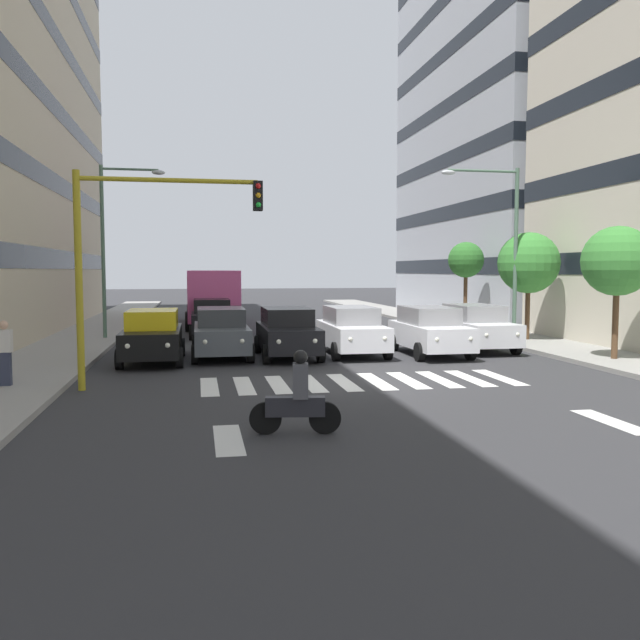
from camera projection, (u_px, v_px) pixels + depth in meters
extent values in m
plane|color=#2D2D30|center=(360.00, 382.00, 17.88)|extent=(180.00, 180.00, 0.00)
cube|color=#ADB2BC|center=(526.00, 86.00, 41.41)|extent=(11.05, 18.79, 29.17)
cube|color=black|center=(522.00, 267.00, 42.27)|extent=(11.09, 18.83, 0.90)
cube|color=black|center=(523.00, 216.00, 42.02)|extent=(11.09, 18.83, 0.90)
cube|color=black|center=(525.00, 164.00, 41.78)|extent=(11.09, 18.83, 0.90)
cube|color=black|center=(526.00, 112.00, 41.53)|extent=(11.09, 18.83, 0.90)
cube|color=black|center=(527.00, 60.00, 41.28)|extent=(11.09, 18.83, 0.90)
cube|color=black|center=(528.00, 7.00, 41.04)|extent=(11.09, 18.83, 0.90)
cube|color=silver|center=(499.00, 377.00, 18.62)|extent=(0.45, 2.80, 0.01)
cube|color=silver|center=(469.00, 378.00, 18.45)|extent=(0.45, 2.80, 0.01)
cube|color=silver|center=(439.00, 379.00, 18.29)|extent=(0.45, 2.80, 0.01)
cube|color=silver|center=(408.00, 380.00, 18.12)|extent=(0.45, 2.80, 0.01)
cube|color=silver|center=(376.00, 381.00, 17.96)|extent=(0.45, 2.80, 0.01)
cube|color=silver|center=(344.00, 382.00, 17.80)|extent=(0.45, 2.80, 0.01)
cube|color=silver|center=(311.00, 383.00, 17.63)|extent=(0.45, 2.80, 0.01)
cube|color=silver|center=(278.00, 384.00, 17.47)|extent=(0.45, 2.80, 0.01)
cube|color=silver|center=(244.00, 385.00, 17.30)|extent=(0.45, 2.80, 0.01)
cube|color=silver|center=(209.00, 386.00, 17.14)|extent=(0.45, 2.80, 0.01)
cube|color=silver|center=(611.00, 421.00, 13.19)|extent=(0.50, 2.20, 0.01)
cube|color=silver|center=(228.00, 439.00, 11.79)|extent=(0.50, 2.20, 0.01)
cube|color=silver|center=(476.00, 331.00, 24.78)|extent=(1.80, 4.40, 0.80)
cube|color=gray|center=(474.00, 313.00, 24.93)|extent=(1.58, 2.46, 0.60)
cylinder|color=black|center=(516.00, 346.00, 23.56)|extent=(0.22, 0.64, 0.64)
cylinder|color=black|center=(469.00, 347.00, 23.23)|extent=(0.22, 0.64, 0.64)
cylinder|color=black|center=(481.00, 338.00, 26.40)|extent=(0.22, 0.64, 0.64)
cylinder|color=black|center=(439.00, 338.00, 26.07)|extent=(0.22, 0.64, 0.64)
sphere|color=white|center=(517.00, 335.00, 22.78)|extent=(0.18, 0.18, 0.18)
sphere|color=white|center=(486.00, 335.00, 22.56)|extent=(0.18, 0.18, 0.18)
cube|color=silver|center=(430.00, 335.00, 23.36)|extent=(1.80, 4.40, 0.80)
cube|color=gray|center=(428.00, 315.00, 23.50)|extent=(1.58, 2.46, 0.60)
cylinder|color=black|center=(470.00, 351.00, 22.13)|extent=(0.22, 0.64, 0.64)
cylinder|color=black|center=(419.00, 352.00, 21.80)|extent=(0.22, 0.64, 0.64)
cylinder|color=black|center=(439.00, 341.00, 24.98)|extent=(0.22, 0.64, 0.64)
cylinder|color=black|center=(394.00, 342.00, 24.65)|extent=(0.22, 0.64, 0.64)
sphere|color=white|center=(470.00, 339.00, 21.35)|extent=(0.18, 0.18, 0.18)
sphere|color=white|center=(436.00, 340.00, 21.14)|extent=(0.18, 0.18, 0.18)
cube|color=silver|center=(352.00, 335.00, 23.47)|extent=(1.80, 4.40, 0.80)
cube|color=gray|center=(351.00, 315.00, 23.61)|extent=(1.58, 2.46, 0.60)
cylinder|color=black|center=(388.00, 350.00, 22.24)|extent=(0.22, 0.64, 0.64)
cylinder|color=black|center=(336.00, 352.00, 21.91)|extent=(0.22, 0.64, 0.64)
cylinder|color=black|center=(366.00, 341.00, 25.09)|extent=(0.22, 0.64, 0.64)
cylinder|color=black|center=(320.00, 342.00, 24.76)|extent=(0.22, 0.64, 0.64)
sphere|color=white|center=(384.00, 339.00, 21.46)|extent=(0.18, 0.18, 0.18)
sphere|color=white|center=(350.00, 339.00, 21.25)|extent=(0.18, 0.18, 0.18)
cube|color=black|center=(288.00, 337.00, 22.76)|extent=(1.80, 4.40, 0.80)
cube|color=black|center=(287.00, 316.00, 22.90)|extent=(1.58, 2.46, 0.60)
cylinder|color=black|center=(321.00, 353.00, 21.53)|extent=(0.22, 0.64, 0.64)
cylinder|color=black|center=(266.00, 354.00, 21.20)|extent=(0.22, 0.64, 0.64)
cylinder|color=black|center=(306.00, 343.00, 24.38)|extent=(0.22, 0.64, 0.64)
cylinder|color=black|center=(258.00, 344.00, 24.05)|extent=(0.22, 0.64, 0.64)
sphere|color=white|center=(315.00, 341.00, 20.75)|extent=(0.18, 0.18, 0.18)
sphere|color=white|center=(279.00, 342.00, 20.54)|extent=(0.18, 0.18, 0.18)
cube|color=#474C51|center=(221.00, 337.00, 22.70)|extent=(1.80, 4.40, 0.80)
cube|color=#343639|center=(221.00, 316.00, 22.85)|extent=(1.58, 2.46, 0.60)
cylinder|color=black|center=(251.00, 353.00, 21.48)|extent=(0.22, 0.64, 0.64)
cylinder|color=black|center=(195.00, 354.00, 21.15)|extent=(0.22, 0.64, 0.64)
cylinder|color=black|center=(244.00, 343.00, 24.32)|extent=(0.22, 0.64, 0.64)
cylinder|color=black|center=(195.00, 344.00, 23.99)|extent=(0.22, 0.64, 0.64)
sphere|color=white|center=(242.00, 341.00, 20.70)|extent=(0.18, 0.18, 0.18)
sphere|color=white|center=(205.00, 342.00, 20.48)|extent=(0.18, 0.18, 0.18)
cube|color=black|center=(153.00, 341.00, 21.58)|extent=(1.80, 4.40, 0.80)
cube|color=yellow|center=(153.00, 319.00, 21.72)|extent=(1.58, 2.46, 0.60)
cylinder|color=black|center=(180.00, 358.00, 20.35)|extent=(0.22, 0.64, 0.64)
cylinder|color=black|center=(119.00, 359.00, 20.02)|extent=(0.22, 0.64, 0.64)
cylinder|color=black|center=(182.00, 347.00, 23.20)|extent=(0.22, 0.64, 0.64)
cylinder|color=black|center=(129.00, 348.00, 22.87)|extent=(0.22, 0.64, 0.64)
sphere|color=white|center=(168.00, 345.00, 19.57)|extent=(0.18, 0.18, 0.18)
sphere|color=white|center=(128.00, 346.00, 19.36)|extent=(0.18, 0.18, 0.18)
cube|color=black|center=(212.00, 321.00, 29.92)|extent=(1.80, 4.40, 0.80)
cube|color=black|center=(212.00, 305.00, 30.06)|extent=(1.58, 2.46, 0.60)
cylinder|color=black|center=(234.00, 332.00, 28.69)|extent=(0.22, 0.64, 0.64)
cylinder|color=black|center=(192.00, 333.00, 28.36)|extent=(0.22, 0.64, 0.64)
cylinder|color=black|center=(230.00, 327.00, 31.54)|extent=(0.22, 0.64, 0.64)
cylinder|color=black|center=(192.00, 327.00, 31.21)|extent=(0.22, 0.64, 0.64)
sphere|color=white|center=(227.00, 323.00, 27.91)|extent=(0.18, 0.18, 0.18)
sphere|color=white|center=(199.00, 323.00, 27.70)|extent=(0.18, 0.18, 0.18)
cube|color=#DB5193|center=(212.00, 293.00, 35.91)|extent=(2.50, 10.50, 2.50)
cube|color=black|center=(212.00, 283.00, 35.86)|extent=(2.52, 9.87, 0.80)
cylinder|color=black|center=(239.00, 321.00, 32.63)|extent=(0.28, 1.00, 1.00)
cylinder|color=black|center=(188.00, 322.00, 32.17)|extent=(0.28, 1.00, 1.00)
cylinder|color=black|center=(232.00, 312.00, 39.32)|extent=(0.28, 1.00, 1.00)
cylinder|color=black|center=(190.00, 313.00, 38.86)|extent=(0.28, 1.00, 1.00)
cylinder|color=black|center=(266.00, 418.00, 12.15)|extent=(0.61, 0.19, 0.60)
cylinder|color=black|center=(325.00, 418.00, 12.18)|extent=(0.61, 0.19, 0.60)
cube|color=#232328|center=(295.00, 406.00, 12.15)|extent=(1.12, 0.40, 0.36)
cube|color=#4C4C51|center=(301.00, 381.00, 12.12)|extent=(0.33, 0.40, 0.64)
sphere|color=black|center=(301.00, 357.00, 12.08)|extent=(0.26, 0.26, 0.26)
cylinder|color=#AD991E|center=(79.00, 281.00, 16.41)|extent=(0.18, 0.18, 5.50)
cylinder|color=#AD991E|center=(169.00, 180.00, 16.62)|extent=(4.48, 0.12, 0.12)
cube|color=black|center=(258.00, 196.00, 17.06)|extent=(0.24, 0.28, 0.76)
sphere|color=red|center=(258.00, 186.00, 16.89)|extent=(0.14, 0.14, 0.14)
sphere|color=orange|center=(258.00, 195.00, 16.91)|extent=(0.14, 0.14, 0.14)
sphere|color=green|center=(258.00, 205.00, 16.93)|extent=(0.14, 0.14, 0.14)
cylinder|color=#4C6B56|center=(516.00, 256.00, 26.31)|extent=(0.16, 0.16, 6.91)
cylinder|color=#4C6B56|center=(483.00, 171.00, 25.79)|extent=(2.90, 0.10, 0.10)
ellipsoid|color=#B7BCC1|center=(448.00, 173.00, 25.53)|extent=(0.56, 0.28, 0.20)
cylinder|color=#4C6B56|center=(103.00, 252.00, 27.84)|extent=(0.16, 0.16, 7.28)
cylinder|color=#4C6B56|center=(130.00, 169.00, 27.79)|extent=(2.35, 0.10, 0.10)
ellipsoid|color=#B7BCC1|center=(158.00, 172.00, 28.01)|extent=(0.56, 0.28, 0.20)
cylinder|color=#513823|center=(615.00, 320.00, 21.35)|extent=(0.20, 0.20, 2.50)
sphere|color=#387F33|center=(617.00, 261.00, 21.20)|extent=(2.26, 2.26, 2.26)
cylinder|color=#513823|center=(527.00, 310.00, 27.32)|extent=(0.20, 0.20, 2.42)
sphere|color=#387F33|center=(529.00, 263.00, 27.17)|extent=(2.53, 2.53, 2.53)
cylinder|color=#513823|center=(465.00, 298.00, 34.04)|extent=(0.20, 0.20, 2.85)
sphere|color=#2D6B28|center=(466.00, 260.00, 33.89)|extent=(1.84, 1.84, 1.84)
cube|color=#2D3347|center=(5.00, 369.00, 16.43)|extent=(0.28, 0.20, 0.84)
cube|color=silver|center=(4.00, 341.00, 16.37)|extent=(0.36, 0.24, 0.56)
sphere|color=tan|center=(4.00, 325.00, 16.34)|extent=(0.22, 0.22, 0.22)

